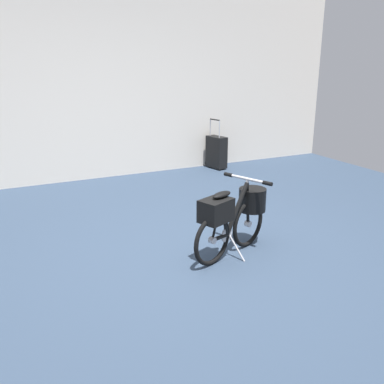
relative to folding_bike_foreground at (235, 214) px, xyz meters
The scene contains 4 objects.
ground_plane 0.59m from the folding_bike_foreground, behind, with size 8.34×8.34×0.00m, color #2D3D51.
back_wall 3.45m from the folding_bike_foreground, 97.72° to the left, with size 8.34×0.10×3.01m, color silver.
folding_bike_foreground is the anchor object (origin of this frame).
rolling_suitcase 3.28m from the folding_bike_foreground, 63.89° to the left, with size 0.25×0.39×0.83m.
Camera 1 is at (-1.46, -3.08, 1.72)m, focal length 38.97 mm.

